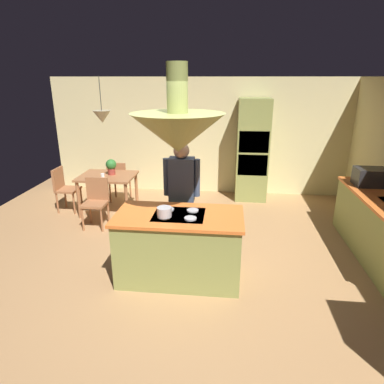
{
  "coord_description": "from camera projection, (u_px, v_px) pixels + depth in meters",
  "views": [
    {
      "loc": [
        0.59,
        -4.05,
        2.54
      ],
      "look_at": [
        0.1,
        0.4,
        1.0
      ],
      "focal_mm": 31.32,
      "sensor_mm": 36.0,
      "label": 1
    }
  ],
  "objects": [
    {
      "name": "ground",
      "position": [
        182.0,
        268.0,
        4.69
      ],
      "size": [
        8.16,
        8.16,
        0.0
      ],
      "primitive_type": "plane",
      "color": "#AD7F51"
    },
    {
      "name": "wall_back",
      "position": [
        202.0,
        136.0,
        7.52
      ],
      "size": [
        6.8,
        0.1,
        2.55
      ],
      "primitive_type": "cube",
      "color": "beige",
      "rests_on": "ground"
    },
    {
      "name": "kitchen_island",
      "position": [
        179.0,
        246.0,
        4.35
      ],
      "size": [
        1.62,
        0.86,
        0.92
      ],
      "color": "#8C934C",
      "rests_on": "ground"
    },
    {
      "name": "counter_run_right",
      "position": [
        383.0,
        230.0,
        4.81
      ],
      "size": [
        0.73,
        2.4,
        0.9
      ],
      "color": "#8C934C",
      "rests_on": "ground"
    },
    {
      "name": "oven_tower",
      "position": [
        252.0,
        150.0,
        7.09
      ],
      "size": [
        0.66,
        0.62,
        2.14
      ],
      "color": "#8C934C",
      "rests_on": "ground"
    },
    {
      "name": "dining_table",
      "position": [
        108.0,
        181.0,
        6.44
      ],
      "size": [
        1.04,
        0.81,
        0.76
      ],
      "color": "#A0643D",
      "rests_on": "ground"
    },
    {
      "name": "person_at_island",
      "position": [
        182.0,
        192.0,
        4.85
      ],
      "size": [
        0.53,
        0.22,
        1.68
      ],
      "color": "tan",
      "rests_on": "ground"
    },
    {
      "name": "range_hood",
      "position": [
        178.0,
        130.0,
        3.87
      ],
      "size": [
        1.1,
        1.1,
        1.0
      ],
      "color": "#8C934C"
    },
    {
      "name": "pendant_light_over_table",
      "position": [
        102.0,
        117.0,
        6.05
      ],
      "size": [
        0.32,
        0.32,
        0.82
      ],
      "color": "beige"
    },
    {
      "name": "chair_facing_island",
      "position": [
        96.0,
        199.0,
        5.9
      ],
      "size": [
        0.4,
        0.4,
        0.87
      ],
      "color": "#A0643D",
      "rests_on": "ground"
    },
    {
      "name": "chair_by_back_wall",
      "position": [
        118.0,
        179.0,
        7.08
      ],
      "size": [
        0.4,
        0.4,
        0.87
      ],
      "rotation": [
        0.0,
        0.0,
        3.14
      ],
      "color": "#A0643D",
      "rests_on": "ground"
    },
    {
      "name": "chair_at_corner",
      "position": [
        64.0,
        186.0,
        6.58
      ],
      "size": [
        0.4,
        0.4,
        0.87
      ],
      "rotation": [
        0.0,
        0.0,
        1.57
      ],
      "color": "#A0643D",
      "rests_on": "ground"
    },
    {
      "name": "potted_plant_on_table",
      "position": [
        111.0,
        166.0,
        6.4
      ],
      "size": [
        0.2,
        0.2,
        0.3
      ],
      "color": "#99382D",
      "rests_on": "dining_table"
    },
    {
      "name": "cup_on_table",
      "position": [
        103.0,
        176.0,
        6.2
      ],
      "size": [
        0.07,
        0.07,
        0.09
      ],
      "primitive_type": "cylinder",
      "color": "white",
      "rests_on": "dining_table"
    },
    {
      "name": "microwave_on_counter",
      "position": [
        370.0,
        177.0,
        5.29
      ],
      "size": [
        0.46,
        0.36,
        0.28
      ],
      "primitive_type": "cube",
      "color": "#232326",
      "rests_on": "counter_run_right"
    },
    {
      "name": "cooking_pot_on_cooktop",
      "position": [
        164.0,
        212.0,
        4.08
      ],
      "size": [
        0.18,
        0.18,
        0.12
      ],
      "primitive_type": "cylinder",
      "color": "#B2B2B7",
      "rests_on": "kitchen_island"
    }
  ]
}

